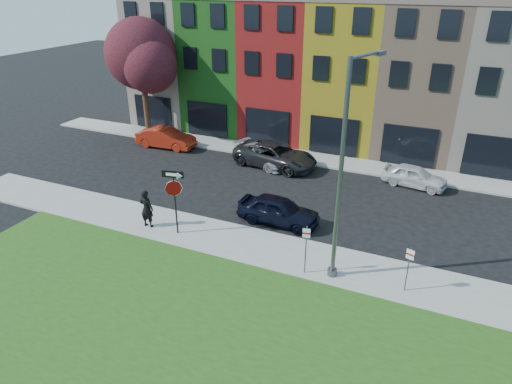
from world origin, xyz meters
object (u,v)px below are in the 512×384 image
at_px(man, 147,209).
at_px(street_lamp, 343,175).
at_px(stop_sign, 174,190).
at_px(sedan_near, 278,210).

xyz_separation_m(man, street_lamp, (9.61, -0.12, 3.53)).
xyz_separation_m(stop_sign, man, (-1.70, -0.03, -1.35)).
height_order(sedan_near, street_lamp, street_lamp).
relative_size(stop_sign, street_lamp, 0.37).
bearing_deg(stop_sign, sedan_near, 24.22).
distance_m(stop_sign, street_lamp, 8.21).
height_order(stop_sign, man, stop_sign).
height_order(stop_sign, sedan_near, stop_sign).
bearing_deg(man, stop_sign, 178.52).
xyz_separation_m(stop_sign, street_lamp, (7.91, -0.14, 2.18)).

